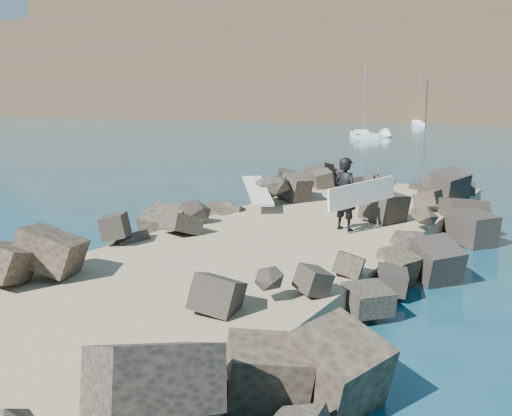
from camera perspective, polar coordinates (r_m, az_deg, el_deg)
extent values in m
plane|color=#0F384C|center=(14.27, 2.05, -5.30)|extent=(800.00, 800.00, 0.00)
cube|color=#8C7759|center=(12.54, -2.33, -6.12)|extent=(6.00, 26.00, 0.60)
cube|color=black|center=(14.57, -10.90, -3.12)|extent=(2.60, 22.00, 1.00)
cube|color=black|center=(11.69, 11.15, -6.53)|extent=(2.60, 22.00, 1.00)
cube|color=beige|center=(17.97, 0.13, 1.40)|extent=(2.10, 2.36, 0.08)
imported|color=black|center=(14.93, 8.93, 1.40)|extent=(0.80, 0.64, 1.91)
cube|color=white|center=(14.76, 10.56, 1.45)|extent=(1.01, 2.21, 0.75)
cube|color=white|center=(103.15, 15.86, 8.08)|extent=(4.37, 8.44, 0.80)
cylinder|color=gray|center=(103.09, 16.00, 10.80)|extent=(0.12, 0.12, 9.12)
cube|color=white|center=(102.22, 15.74, 8.35)|extent=(2.00, 2.62, 0.44)
cube|color=white|center=(64.85, 10.70, 7.10)|extent=(5.05, 6.42, 0.80)
cylinder|color=gray|center=(64.75, 10.83, 10.70)|extent=(0.12, 0.12, 7.44)
cube|color=white|center=(64.20, 10.51, 7.52)|extent=(1.96, 2.17, 0.44)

